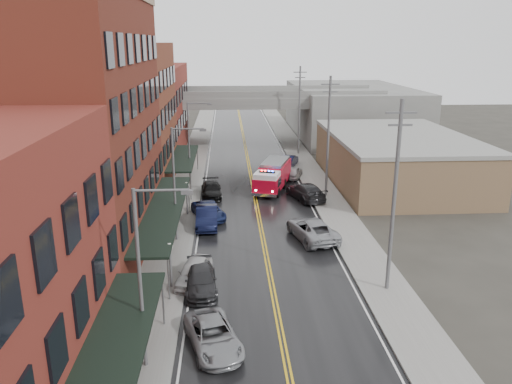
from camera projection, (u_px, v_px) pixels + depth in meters
name	position (u px, v px, depth m)	size (l,w,h in m)	color
road	(258.00, 214.00, 45.46)	(11.00, 160.00, 0.02)	black
sidewalk_left	(178.00, 215.00, 45.03)	(3.00, 160.00, 0.15)	slate
sidewalk_right	(337.00, 212.00, 45.86)	(3.00, 160.00, 0.15)	slate
curb_left	(196.00, 215.00, 45.13)	(0.30, 160.00, 0.15)	gray
curb_right	(319.00, 212.00, 45.76)	(0.30, 160.00, 0.15)	gray
brick_building_b	(78.00, 131.00, 35.43)	(9.00, 20.00, 18.00)	#5D2818
brick_building_c	(126.00, 117.00, 52.59)	(9.00, 15.00, 15.00)	maroon
brick_building_far	(151.00, 110.00, 69.75)	(9.00, 20.00, 12.00)	maroon
tan_building	(396.00, 160.00, 55.21)	(14.00, 22.00, 5.00)	brown
right_far_block	(350.00, 111.00, 83.56)	(18.00, 30.00, 8.00)	slate
awning_0	(108.00, 366.00, 19.33)	(2.60, 16.00, 3.09)	black
awning_1	(165.00, 209.00, 37.49)	(2.60, 18.00, 3.09)	black
awning_2	(183.00, 158.00, 54.22)	(2.60, 13.00, 3.09)	black
globe_lamp_1	(170.00, 255.00, 31.06)	(0.44, 0.44, 3.12)	#59595B
globe_lamp_2	(187.00, 191.00, 44.44)	(0.44, 0.44, 3.12)	#59595B
street_lamp_0	(145.00, 269.00, 22.57)	(2.64, 0.22, 9.00)	#59595B
street_lamp_1	(177.00, 177.00, 37.87)	(2.64, 0.22, 9.00)	#59595B
street_lamp_2	(191.00, 139.00, 53.16)	(2.64, 0.22, 9.00)	#59595B
utility_pole_0	(394.00, 195.00, 29.72)	(1.80, 0.24, 12.00)	#59595B
utility_pole_1	(328.00, 135.00, 48.83)	(1.80, 0.24, 12.00)	#59595B
utility_pole_2	(299.00, 109.00, 67.95)	(1.80, 0.24, 12.00)	#59595B
overpass	(245.00, 105.00, 74.33)	(40.00, 10.00, 7.50)	slate
fire_truck	(273.00, 175.00, 52.70)	(4.96, 8.31, 2.89)	#B50820
parked_car_left_2	(213.00, 336.00, 25.43)	(2.29, 4.97, 1.38)	gray
parked_car_left_3	(201.00, 280.00, 31.34)	(1.96, 4.82, 1.40)	#242426
parked_car_left_4	(194.00, 272.00, 32.35)	(1.78, 4.42, 1.51)	silver
parked_car_left_5	(207.00, 217.00, 42.29)	(1.77, 5.09, 1.68)	black
parked_car_left_6	(209.00, 211.00, 44.27)	(2.27, 4.92, 1.37)	#111B43
parked_car_left_7	(211.00, 190.00, 50.48)	(2.00, 4.91, 1.42)	black
parked_car_right_0	(312.00, 229.00, 39.52)	(2.73, 5.92, 1.65)	gray
parked_car_right_1	(306.00, 191.00, 49.52)	(2.32, 5.70, 1.65)	#232325
parked_car_right_2	(293.00, 172.00, 57.34)	(1.67, 4.14, 1.41)	#B7B7B7
parked_car_right_3	(289.00, 161.00, 62.62)	(1.61, 4.62, 1.52)	black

